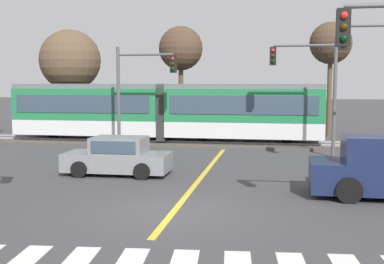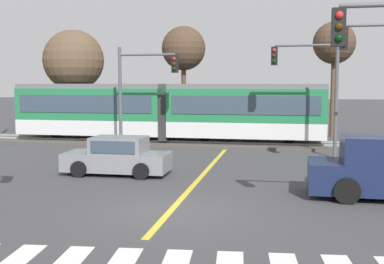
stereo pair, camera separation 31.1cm
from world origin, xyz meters
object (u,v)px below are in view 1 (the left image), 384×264
object	(u,v)px
sedan_crossing	(118,157)
bare_tree_west	(181,49)
traffic_light_far_left	(139,83)
bare_tree_far_west	(70,60)
light_rail_tram	(165,110)
traffic_light_far_right	(312,79)
bare_tree_east	(331,44)

from	to	relation	value
sedan_crossing	bare_tree_west	xyz separation A→B (m)	(-0.09, 13.43, 5.18)
sedan_crossing	traffic_light_far_left	bearing A→B (deg)	98.59
bare_tree_far_west	light_rail_tram	bearing A→B (deg)	-25.42
light_rail_tram	traffic_light_far_right	distance (m)	9.32
light_rail_tram	bare_tree_west	xyz separation A→B (m)	(0.29, 3.53, 3.83)
light_rail_tram	traffic_light_far_left	bearing A→B (deg)	-99.39
light_rail_tram	sedan_crossing	bearing A→B (deg)	-87.79
bare_tree_east	bare_tree_far_west	bearing A→B (deg)	-172.43
traffic_light_far_left	traffic_light_far_right	size ratio (longest dim) A/B	0.95
traffic_light_far_left	bare_tree_far_west	size ratio (longest dim) A/B	0.76
bare_tree_far_west	bare_tree_east	xyz separation A→B (m)	(17.72, 2.36, 1.05)
sedan_crossing	traffic_light_far_right	distance (m)	10.48
traffic_light_far_left	traffic_light_far_right	world-z (taller)	traffic_light_far_right
light_rail_tram	traffic_light_far_right	size ratio (longest dim) A/B	3.17
bare_tree_west	bare_tree_east	xyz separation A→B (m)	(9.86, 2.42, 0.39)
traffic_light_far_left	bare_tree_east	distance (m)	14.55
sedan_crossing	bare_tree_far_west	xyz separation A→B (m)	(-7.95, 13.49, 4.52)
light_rail_tram	bare_tree_west	size ratio (longest dim) A/B	2.50
traffic_light_far_left	bare_tree_west	distance (m)	7.44
bare_tree_far_west	bare_tree_east	distance (m)	17.90
sedan_crossing	bare_tree_east	size ratio (longest dim) A/B	0.54
sedan_crossing	bare_tree_west	size ratio (longest dim) A/B	0.57
sedan_crossing	light_rail_tram	bearing A→B (deg)	92.21
traffic_light_far_left	traffic_light_far_right	bearing A→B (deg)	-1.92
light_rail_tram	sedan_crossing	xyz separation A→B (m)	(0.38, -9.90, -1.35)
light_rail_tram	bare_tree_east	bearing A→B (deg)	30.38
sedan_crossing	bare_tree_west	bearing A→B (deg)	90.40
sedan_crossing	bare_tree_east	distance (m)	19.43
traffic_light_far_right	bare_tree_west	distance (m)	11.06
bare_tree_far_west	traffic_light_far_left	bearing A→B (deg)	-45.53
traffic_light_far_right	bare_tree_east	distance (m)	10.22
light_rail_tram	traffic_light_far_right	world-z (taller)	traffic_light_far_right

